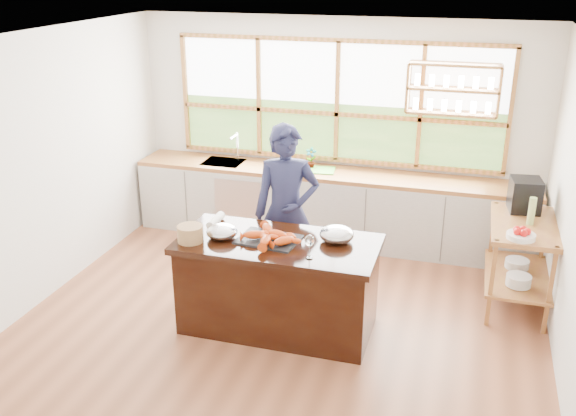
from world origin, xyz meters
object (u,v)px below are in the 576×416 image
at_px(island, 278,284).
at_px(espresso_machine, 525,195).
at_px(cook, 287,212).
at_px(wicker_basket, 190,234).

distance_m(island, espresso_machine, 2.70).
bearing_deg(island, cook, 100.11).
relative_size(cook, espresso_machine, 5.37).
height_order(cook, espresso_machine, cook).
height_order(island, cook, cook).
relative_size(island, espresso_machine, 5.45).
bearing_deg(wicker_basket, espresso_machine, 29.55).
height_order(island, espresso_machine, espresso_machine).
relative_size(island, wicker_basket, 7.79).
xyz_separation_m(island, cook, (-0.12, 0.69, 0.46)).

